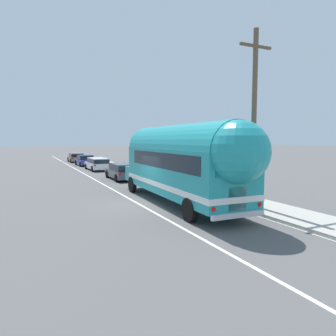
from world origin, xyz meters
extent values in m
plane|color=#565454|center=(0.00, 0.00, 0.00)|extent=(300.00, 300.00, 0.00)
cube|color=silver|center=(0.00, 12.00, 0.00)|extent=(0.14, 80.00, 0.01)
cube|color=silver|center=(3.88, 12.00, 0.00)|extent=(0.12, 80.00, 0.01)
cube|color=#ADA89E|center=(5.12, 10.00, 0.07)|extent=(2.47, 90.00, 0.15)
cylinder|color=brown|center=(4.62, -3.46, 4.25)|extent=(0.24, 0.24, 8.50)
cube|color=brown|center=(4.62, -3.46, 7.70)|extent=(1.80, 0.12, 0.12)
cube|color=teal|center=(1.93, -1.03, 1.75)|extent=(2.74, 9.84, 2.30)
cylinder|color=teal|center=(1.93, -1.03, 2.90)|extent=(2.68, 9.74, 2.45)
sphere|color=teal|center=(1.81, -5.87, 2.90)|extent=(2.40, 2.40, 2.40)
cube|color=teal|center=(2.06, 4.51, 1.07)|extent=(2.29, 1.35, 0.95)
cube|color=white|center=(1.93, -1.03, 1.10)|extent=(2.78, 9.89, 0.24)
cube|color=black|center=(1.92, -1.33, 2.35)|extent=(2.72, 8.05, 0.76)
cube|color=black|center=(1.81, -5.88, 2.40)|extent=(2.00, 0.13, 0.84)
cube|color=white|center=(1.81, -5.89, 1.15)|extent=(0.80, 0.08, 0.90)
cube|color=silver|center=(1.81, -5.98, 0.55)|extent=(2.34, 0.20, 0.20)
sphere|color=red|center=(0.76, -5.87, 0.85)|extent=(0.20, 0.20, 0.20)
sphere|color=red|center=(2.86, -5.92, 0.85)|extent=(0.20, 0.20, 0.20)
cube|color=black|center=(2.04, 3.92, 2.40)|extent=(2.14, 0.15, 0.96)
cube|color=silver|center=(2.08, 5.20, 0.95)|extent=(0.90, 0.12, 0.56)
cylinder|color=black|center=(0.86, 3.49, 0.50)|extent=(0.28, 1.01, 1.00)
cylinder|color=black|center=(3.20, 3.44, 0.50)|extent=(0.28, 1.01, 1.00)
cylinder|color=black|center=(0.68, -4.29, 0.50)|extent=(0.28, 1.01, 1.00)
cylinder|color=black|center=(3.02, -4.35, 0.50)|extent=(0.28, 1.01, 1.00)
cube|color=#474C51|center=(2.17, 10.00, 0.52)|extent=(1.95, 4.54, 0.60)
cube|color=#474C51|center=(2.16, 9.52, 1.09)|extent=(1.73, 3.09, 0.55)
cube|color=black|center=(2.16, 9.52, 1.06)|extent=(1.79, 3.13, 0.43)
cube|color=red|center=(1.31, 7.74, 0.70)|extent=(0.20, 0.04, 0.14)
cube|color=red|center=(2.96, 7.72, 0.70)|extent=(0.20, 0.04, 0.14)
cylinder|color=black|center=(1.28, 11.57, 0.32)|extent=(0.21, 0.64, 0.64)
cylinder|color=black|center=(3.09, 11.54, 0.32)|extent=(0.21, 0.64, 0.64)
cylinder|color=black|center=(1.24, 8.45, 0.32)|extent=(0.21, 0.64, 0.64)
cylinder|color=black|center=(3.05, 8.42, 0.32)|extent=(0.21, 0.64, 0.64)
cube|color=white|center=(1.97, 18.79, 0.52)|extent=(1.85, 4.76, 0.60)
cube|color=white|center=(1.97, 18.32, 1.09)|extent=(1.63, 3.51, 0.55)
cube|color=black|center=(1.97, 18.32, 1.06)|extent=(1.69, 3.55, 0.43)
cube|color=red|center=(1.23, 16.40, 0.70)|extent=(0.20, 0.04, 0.14)
cube|color=red|center=(2.77, 16.42, 0.70)|extent=(0.20, 0.04, 0.14)
cylinder|color=black|center=(1.09, 20.45, 0.32)|extent=(0.21, 0.64, 0.64)
cylinder|color=black|center=(2.79, 20.47, 0.32)|extent=(0.21, 0.64, 0.64)
cylinder|color=black|center=(1.14, 17.11, 0.32)|extent=(0.21, 0.64, 0.64)
cylinder|color=black|center=(2.84, 17.13, 0.32)|extent=(0.21, 0.64, 0.64)
cube|color=navy|center=(1.87, 25.35, 0.52)|extent=(2.03, 4.37, 0.60)
cube|color=navy|center=(1.87, 25.23, 1.09)|extent=(1.73, 2.02, 0.55)
cube|color=black|center=(1.87, 25.23, 1.06)|extent=(1.79, 2.06, 0.43)
cube|color=red|center=(1.15, 23.16, 0.70)|extent=(0.20, 0.05, 0.14)
cube|color=red|center=(2.76, 23.22, 0.70)|extent=(0.20, 0.05, 0.14)
cylinder|color=black|center=(0.92, 26.77, 0.32)|extent=(0.23, 0.65, 0.64)
cylinder|color=black|center=(2.70, 26.84, 0.32)|extent=(0.23, 0.65, 0.64)
cylinder|color=black|center=(1.04, 23.86, 0.32)|extent=(0.23, 0.65, 0.64)
cylinder|color=black|center=(2.81, 23.93, 0.32)|extent=(0.23, 0.65, 0.64)
cube|color=olive|center=(1.77, 32.46, 0.52)|extent=(1.93, 4.45, 0.60)
cube|color=olive|center=(1.76, 31.99, 1.09)|extent=(1.71, 3.00, 0.55)
cube|color=black|center=(1.76, 31.99, 1.06)|extent=(1.77, 3.04, 0.43)
cube|color=red|center=(0.92, 30.25, 0.70)|extent=(0.20, 0.04, 0.14)
cube|color=red|center=(2.56, 30.23, 0.70)|extent=(0.20, 0.04, 0.14)
cylinder|color=black|center=(0.88, 33.99, 0.32)|extent=(0.21, 0.64, 0.64)
cylinder|color=black|center=(2.68, 33.97, 0.32)|extent=(0.21, 0.64, 0.64)
cylinder|color=black|center=(0.85, 30.96, 0.32)|extent=(0.21, 0.64, 0.64)
cylinder|color=black|center=(2.65, 30.94, 0.32)|extent=(0.21, 0.64, 0.64)
camera|label=1|loc=(-5.37, -14.96, 3.36)|focal=32.66mm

